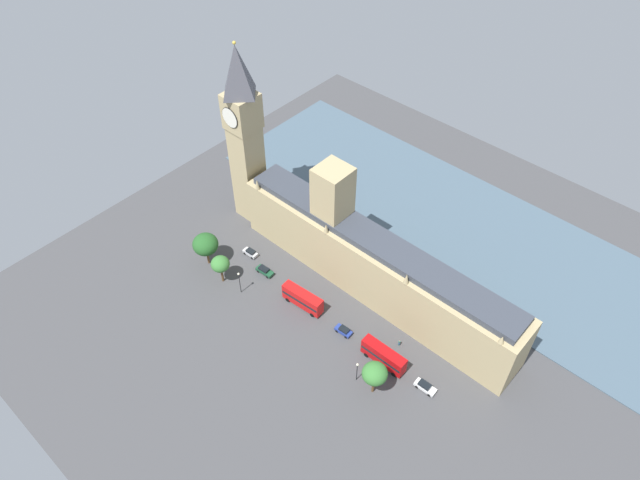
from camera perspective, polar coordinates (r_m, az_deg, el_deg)
ground_plane at (r=141.20m, az=4.70°, el=-5.28°), size 144.77×144.77×0.00m
river_thames at (r=161.30m, az=12.23°, el=1.80°), size 42.92×130.30×0.25m
parliament_building at (r=135.93m, az=4.96°, el=-2.04°), size 10.51×74.77×29.84m
clock_tower at (r=145.49m, az=-7.41°, el=10.22°), size 7.47×7.47×49.84m
car_silver_far_end at (r=149.55m, az=-6.81°, el=-1.22°), size 1.98×4.12×1.74m
car_dark_green_under_trees at (r=145.02m, az=-5.43°, el=-2.99°), size 2.16×4.79×1.74m
double_decker_bus_kerbside at (r=136.55m, az=-1.71°, el=-5.74°), size 3.38×10.67×4.75m
car_blue_leading at (r=133.31m, az=2.32°, el=-8.82°), size 2.02×4.11×1.74m
double_decker_bus_trailing at (r=128.11m, az=6.24°, el=-11.16°), size 2.79×10.54×4.75m
car_white_midblock at (r=127.41m, az=10.23°, el=-13.90°), size 2.11×4.78×1.74m
pedestrian_near_tower at (r=132.63m, az=7.74°, el=-9.93°), size 0.69×0.63×1.67m
plane_tree_opposite_hall at (r=120.72m, az=5.37°, el=-12.86°), size 5.30×5.30×9.06m
plane_tree_by_river_gate at (r=140.90m, az=-9.71°, el=-2.34°), size 4.51×4.51×8.01m
plane_tree_corner at (r=145.18m, az=-11.12°, el=-0.43°), size 6.33×6.33×9.37m
street_lamp_slot_10 at (r=138.79m, az=-7.89°, el=-3.81°), size 0.56×0.56×6.90m
street_lamp_slot_11 at (r=123.99m, az=3.65°, el=-12.43°), size 0.56×0.56×6.07m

